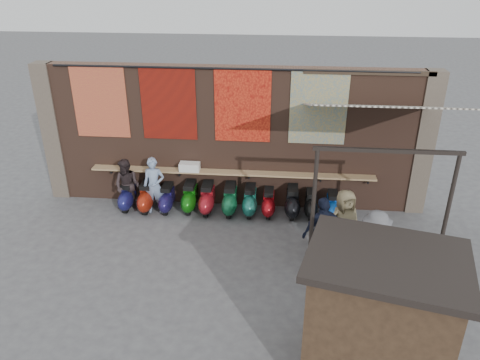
{
  "coord_description": "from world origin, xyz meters",
  "views": [
    {
      "loc": [
        1.34,
        -9.52,
        6.61
      ],
      "look_at": [
        0.35,
        1.2,
        1.43
      ],
      "focal_mm": 35.0,
      "sensor_mm": 36.0,
      "label": 1
    }
  ],
  "objects": [
    {
      "name": "scooter_stool_4",
      "position": [
        -0.65,
        2.0,
        0.42
      ],
      "size": [
        0.4,
        0.89,
        0.84
      ],
      "primitive_type": null,
      "color": "maroon",
      "rests_on": "ground"
    },
    {
      "name": "pier_right",
      "position": [
        5.2,
        2.7,
        2.0
      ],
      "size": [
        0.5,
        0.5,
        4.0
      ],
      "primitive_type": "cube",
      "color": "#4C4238",
      "rests_on": "ground"
    },
    {
      "name": "scooter_stool_7",
      "position": [
        1.08,
        1.99,
        0.37
      ],
      "size": [
        0.35,
        0.78,
        0.74
      ],
      "primitive_type": null,
      "color": "maroon",
      "rests_on": "ground"
    },
    {
      "name": "scooter_stool_8",
      "position": [
        1.74,
        2.0,
        0.42
      ],
      "size": [
        0.4,
        0.88,
        0.83
      ],
      "primitive_type": null,
      "color": "black",
      "rests_on": "ground"
    },
    {
      "name": "awning_header",
      "position": [
        3.5,
        -0.6,
        3.08
      ],
      "size": [
        3.0,
        0.08,
        0.08
      ],
      "primitive_type": "cube",
      "color": "black",
      "rests_on": "awning_post_left"
    },
    {
      "name": "scooter_stool_5",
      "position": [
        -0.0,
        1.99,
        0.42
      ],
      "size": [
        0.4,
        0.89,
        0.84
      ],
      "primitive_type": null,
      "color": "#105430",
      "rests_on": "ground"
    },
    {
      "name": "awning_canvas",
      "position": [
        3.5,
        0.9,
        3.55
      ],
      "size": [
        3.2,
        3.28,
        0.97
      ],
      "primitive_type": "cube",
      "rotation": [
        -0.28,
        0.0,
        0.0
      ],
      "color": "beige",
      "rests_on": "brick_wall"
    },
    {
      "name": "awning_post_right",
      "position": [
        4.9,
        -0.6,
        1.55
      ],
      "size": [
        0.09,
        0.09,
        3.1
      ],
      "primitive_type": "cylinder",
      "color": "black",
      "rests_on": "ground"
    },
    {
      "name": "shopper_navy",
      "position": [
        2.39,
        -0.2,
        0.87
      ],
      "size": [
        1.1,
        0.84,
        1.74
      ],
      "primitive_type": "imported",
      "rotation": [
        0.0,
        0.0,
        3.61
      ],
      "color": "black",
      "rests_on": "ground"
    },
    {
      "name": "stall_sign",
      "position": [
        3.25,
        -2.62,
        1.71
      ],
      "size": [
        1.17,
        0.33,
        0.5
      ],
      "primitive_type": "cube",
      "rotation": [
        0.0,
        0.0,
        -0.24
      ],
      "color": "gold",
      "rests_on": "market_stall"
    },
    {
      "name": "awning_post_left",
      "position": [
        2.1,
        -0.6,
        1.55
      ],
      "size": [
        0.09,
        0.09,
        3.1
      ],
      "primitive_type": "cylinder",
      "color": "black",
      "rests_on": "ground"
    },
    {
      "name": "shelf_box",
      "position": [
        -1.17,
        2.3,
        1.24
      ],
      "size": [
        0.57,
        0.29,
        0.24
      ],
      "primitive_type": "cube",
      "color": "white",
      "rests_on": "eating_counter"
    },
    {
      "name": "scooter_stool_9",
      "position": [
        2.25,
        2.03,
        0.37
      ],
      "size": [
        0.35,
        0.78,
        0.74
      ],
      "primitive_type": null,
      "color": "black",
      "rests_on": "ground"
    },
    {
      "name": "ground",
      "position": [
        0.0,
        0.0,
        0.0
      ],
      "size": [
        70.0,
        70.0,
        0.0
      ],
      "primitive_type": "plane",
      "color": "#474749",
      "rests_on": "ground"
    },
    {
      "name": "shopper_grey",
      "position": [
        3.46,
        -0.73,
        0.87
      ],
      "size": [
        1.14,
        0.67,
        1.75
      ],
      "primitive_type": "imported",
      "rotation": [
        0.0,
        0.0,
        3.12
      ],
      "color": "slate",
      "rests_on": "ground"
    },
    {
      "name": "scooter_stool_0",
      "position": [
        -2.95,
        1.99,
        0.39
      ],
      "size": [
        0.37,
        0.83,
        0.79
      ],
      "primitive_type": null,
      "color": "#181854",
      "rests_on": "ground"
    },
    {
      "name": "stall_roof",
      "position": [
        3.05,
        -3.44,
        2.42
      ],
      "size": [
        2.82,
        2.41,
        0.12
      ],
      "primitive_type": "cube",
      "rotation": [
        0.0,
        0.0,
        -0.24
      ],
      "color": "black",
      "rests_on": "market_stall"
    },
    {
      "name": "tapestry_sun",
      "position": [
        -1.7,
        2.48,
        3.0
      ],
      "size": [
        1.5,
        0.02,
        2.0
      ],
      "primitive_type": "cube",
      "color": "red",
      "rests_on": "brick_wall"
    },
    {
      "name": "tapestry_multi",
      "position": [
        2.3,
        2.48,
        3.0
      ],
      "size": [
        1.5,
        0.02,
        2.0
      ],
      "primitive_type": "cube",
      "color": "#2B67A0",
      "rests_on": "brick_wall"
    },
    {
      "name": "scooter_stool_3",
      "position": [
        -1.16,
        2.05,
        0.41
      ],
      "size": [
        0.39,
        0.87,
        0.83
      ],
      "primitive_type": null,
      "color": "#0E580C",
      "rests_on": "ground"
    },
    {
      "name": "tapestry_orange",
      "position": [
        0.3,
        2.48,
        3.0
      ],
      "size": [
        1.5,
        0.02,
        2.0
      ],
      "primitive_type": "cube",
      "color": "red",
      "rests_on": "brick_wall"
    },
    {
      "name": "stall_shelf",
      "position": [
        3.25,
        -2.62,
        0.86
      ],
      "size": [
        1.78,
        0.53,
        0.06
      ],
      "primitive_type": "cube",
      "rotation": [
        0.0,
        0.0,
        -0.24
      ],
      "color": "#473321",
      "rests_on": "market_stall"
    },
    {
      "name": "market_stall",
      "position": [
        3.05,
        -3.44,
        1.18
      ],
      "size": [
        2.51,
        2.11,
        2.36
      ],
      "primitive_type": "cube",
      "rotation": [
        0.0,
        0.0,
        -0.24
      ],
      "color": "black",
      "rests_on": "ground"
    },
    {
      "name": "pier_left",
      "position": [
        -5.2,
        2.7,
        2.0
      ],
      "size": [
        0.5,
        0.5,
        4.0
      ],
      "primitive_type": "cube",
      "color": "#4C4238",
      "rests_on": "ground"
    },
    {
      "name": "scooter_stool_10",
      "position": [
        2.84,
        1.95,
        0.38
      ],
      "size": [
        0.36,
        0.79,
        0.75
      ],
      "primitive_type": null,
      "color": "#0E429C",
      "rests_on": "ground"
    },
    {
      "name": "diner_left",
      "position": [
        -2.12,
        1.87,
        0.82
      ],
      "size": [
        0.63,
        0.43,
        1.65
      ],
      "primitive_type": "imported",
      "rotation": [
        0.0,
        0.0,
        0.07
      ],
      "color": "#788DAF",
      "rests_on": "ground"
    },
    {
      "name": "scooter_stool_1",
      "position": [
        -2.37,
        1.96,
        0.42
      ],
      "size": [
        0.39,
        0.88,
        0.83
      ],
      "primitive_type": null,
      "color": "maroon",
      "rests_on": "ground"
    },
    {
      "name": "shopper_tan",
      "position": [
        2.91,
        0.24,
        0.86
      ],
      "size": [
        0.99,
        0.83,
        1.72
      ],
      "primitive_type": "imported",
      "rotation": [
        0.0,
        0.0,
        0.4
      ],
      "color": "#786C4C",
      "rests_on": "ground"
    },
    {
      "name": "tapestry_redgold",
      "position": [
        -3.6,
        2.48,
        3.0
      ],
      "size": [
        1.5,
        0.02,
        2.0
      ],
      "primitive_type": "cube",
      "color": "maroon",
      "rests_on": "brick_wall"
    },
    {
      "name": "eating_counter",
      "position": [
        0.0,
        2.33,
        1.1
      ],
      "size": [
        8.0,
        0.32,
        0.05
      ],
      "primitive_type": "cube",
      "color": "#9E7A51",
      "rests_on": "brick_wall"
    },
    {
      "name": "scooter_stool_6",
      "position": [
        0.56,
        2.0,
        0.41
      ],
      "size": [
        0.38,
        0.85,
        0.81
      ],
      "primitive_type": null,
      "color": "#165B4E",
      "rests_on": "ground"
    },
    {
      "name": "scooter_stool_2",
      "position": [
        -1.8,
        1.97,
        0.38
      ],
      "size": [
        0.36,
        0.8,
        0.76
      ],
      "primitive_type": null,
      "color": "#171143",
      "rests_on": "ground"
    },
    {
      "name": "hang_rail",
      "position": [
        0.0,
        2.47,
        3.98
      ],
      "size": [
        9.5,
        0.06,
        0.06
      ],
      "primitive_type": "cylinder",
      "rotation": [
        0.0,
        1.57,
        0.0
      ],
      "color": "black",
      "rests_on": "brick_wall"
    },
    {
      "name": "diner_right",
      "position": [
        -2.89,
        1.88,
        0.78
      ],
      "size": [
        0.86,
        0.73,
        1.55
      ],
      "primitive_type": "imported",
      "rotation": [
        0.0,
        0.0,
        -0.2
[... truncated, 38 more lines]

